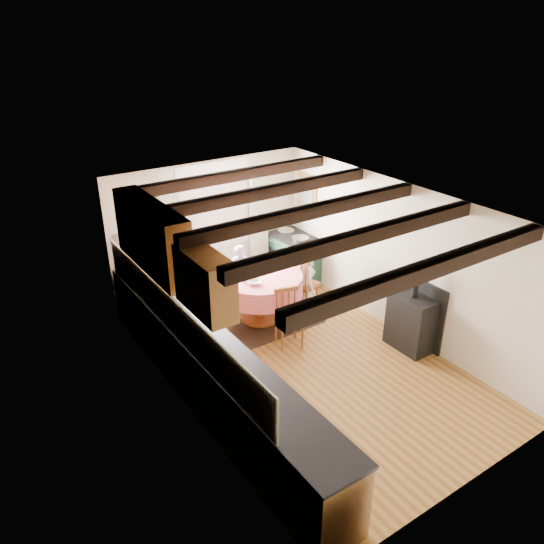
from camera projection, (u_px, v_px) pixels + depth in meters
floor at (303, 363)px, 7.70m from camera, size 3.60×5.50×0.00m
ceiling at (307, 206)px, 6.66m from camera, size 3.60×5.50×0.00m
wall_back at (210, 229)px, 9.24m from camera, size 3.60×0.00×2.40m
wall_front at (476, 400)px, 5.13m from camera, size 3.60×0.00×2.40m
wall_left at (184, 329)px, 6.28m from camera, size 0.00×5.50×2.40m
wall_right at (399, 259)px, 8.09m from camera, size 0.00×5.50×2.40m
beam_a at (431, 269)px, 5.20m from camera, size 3.60×0.16×0.16m
beam_b at (361, 237)px, 5.95m from camera, size 3.60×0.16×0.16m
beam_c at (307, 212)px, 6.70m from camera, size 3.60×0.16×0.16m
beam_d at (264, 193)px, 7.45m from camera, size 3.60×0.16×0.16m
beam_e at (229, 176)px, 8.19m from camera, size 3.60×0.16×0.16m
splash_left at (175, 318)px, 6.51m from camera, size 0.02×4.50×0.55m
splash_back at (156, 242)px, 8.72m from camera, size 1.40×0.02×0.55m
base_cabinet_left at (209, 373)px, 6.76m from camera, size 0.60×5.30×0.88m
base_cabinet_back at (164, 290)px, 8.82m from camera, size 1.30×0.60×0.88m
worktop_left at (209, 342)px, 6.57m from camera, size 0.64×5.30×0.04m
worktop_back at (162, 265)px, 8.60m from camera, size 1.30×0.64×0.04m
wall_cabinet_glass at (152, 236)px, 6.93m from camera, size 0.34×1.80×0.90m
wall_cabinet_solid at (205, 283)px, 5.84m from camera, size 0.34×0.90×0.70m
window_frame at (214, 206)px, 9.10m from camera, size 1.34×0.03×1.54m
window_pane at (214, 206)px, 9.11m from camera, size 1.20×0.01×1.40m
curtain_left at (173, 246)px, 8.83m from camera, size 0.35×0.10×2.10m
curtain_right at (259, 225)px, 9.68m from camera, size 0.35×0.10×2.10m
curtain_rod at (215, 173)px, 8.78m from camera, size 2.00×0.03×0.03m
wall_picture at (307, 191)px, 9.57m from camera, size 0.04×0.50×0.60m
wall_plate at (261, 192)px, 9.52m from camera, size 0.30×0.02×0.30m
rug at (261, 319)px, 8.81m from camera, size 1.71×1.33×0.01m
dining_table at (260, 298)px, 8.63m from camera, size 1.37×1.37×0.83m
chair_near at (289, 319)px, 7.92m from camera, size 0.49×0.51×0.92m
chair_left at (215, 310)px, 8.13m from camera, size 0.47×0.45×0.97m
chair_right at (304, 282)px, 8.96m from camera, size 0.55×0.54×0.98m
aga_range at (293, 258)px, 9.96m from camera, size 0.64×0.99×0.91m
cast_iron_stove at (413, 308)px, 7.79m from camera, size 0.41×0.68×1.35m
child_far at (240, 273)px, 9.16m from camera, size 0.45×0.36×1.07m
child_right at (304, 278)px, 8.94m from camera, size 0.46×0.61×1.13m
bowl_a at (254, 282)px, 8.15m from camera, size 0.28×0.28×0.05m
bowl_b at (249, 262)px, 8.80m from camera, size 0.19×0.19×0.06m
cup at (244, 278)px, 8.24m from camera, size 0.12×0.12×0.09m
canister_tall at (141, 263)px, 8.35m from camera, size 0.14×0.14×0.24m
canister_wide at (155, 256)px, 8.63m from camera, size 0.19×0.19×0.22m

